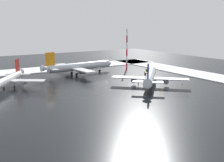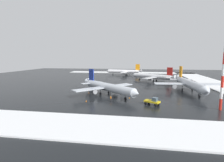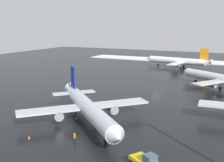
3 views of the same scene
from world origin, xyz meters
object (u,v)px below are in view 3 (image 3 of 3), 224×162
Objects in this scene: pushback_tug at (147,161)px; traffic_cone_near_nose at (29,137)px; airplane_distant_tail at (88,108)px; traffic_cone_wingtip_side at (120,137)px; ground_crew_near_tug at (75,137)px; traffic_cone_mid_line at (61,113)px; ground_crew_by_nose_gear at (101,112)px; airplane_foreground_jet at (220,78)px; airplane_far_rear at (178,61)px.

traffic_cone_near_nose is (1.24, 21.43, -1.01)m from pushback_tug.
airplane_distant_tail reaches higher than traffic_cone_wingtip_side.
ground_crew_near_tug is 7.66m from traffic_cone_wingtip_side.
traffic_cone_near_nose and traffic_cone_mid_line have the same top height.
pushback_tug is at bearing -93.31° from traffic_cone_near_nose.
traffic_cone_wingtip_side is (8.09, 7.61, -1.01)m from pushback_tug.
ground_crew_by_nose_gear is 3.11× the size of traffic_cone_near_nose.
airplane_foreground_jet is 5.17× the size of pushback_tug.
airplane_foreground_jet is at bearing 129.48° from airplane_far_rear.
airplane_foreground_jet is 0.86× the size of airplane_far_rear.
airplane_foreground_jet reaches higher than pushback_tug.
traffic_cone_wingtip_side is (-6.29, -16.78, 0.00)m from traffic_cone_mid_line.
airplane_far_rear is 17.88× the size of ground_crew_by_nose_gear.
traffic_cone_near_nose is 15.42m from traffic_cone_wingtip_side.
ground_crew_by_nose_gear is at bearing -72.12° from traffic_cone_mid_line.
airplane_far_rear is 74.45m from ground_crew_by_nose_gear.
airplane_distant_tail is 15.05× the size of ground_crew_near_tug.
airplane_far_rear is at bearing 6.38° from traffic_cone_wingtip_side.
airplane_far_rear is at bearing -2.85° from traffic_cone_near_nose.
airplane_far_rear is 88.36m from ground_crew_near_tug.
airplane_distant_tail is at bearing 174.64° from pushback_tug.
pushback_tug reaches higher than ground_crew_by_nose_gear.
ground_crew_near_tug is (-13.86, -2.48, 0.00)m from ground_crew_by_nose_gear.
traffic_cone_mid_line is (-42.22, 28.12, -2.64)m from airplane_foreground_jet.
ground_crew_near_tug reaches higher than traffic_cone_near_nose.
traffic_cone_near_nose is (-55.35, 25.16, -2.64)m from airplane_foreground_jet.
airplane_distant_tail reaches higher than airplane_far_rear.
airplane_far_rear is 17.88× the size of ground_crew_near_tug.
airplane_far_rear is 90.43m from traffic_cone_near_nose.
airplane_distant_tail is 46.79× the size of traffic_cone_wingtip_side.
ground_crew_near_tug reaches higher than traffic_cone_wingtip_side.
airplane_foreground_jet is 60.86m from traffic_cone_near_nose.
airplane_far_rear is (34.92, 20.67, 0.09)m from airplane_foreground_jet.
airplane_foreground_jet reaches higher than ground_crew_near_tug.
traffic_cone_wingtip_side is at bearing 70.11° from ground_crew_by_nose_gear.
airplane_foreground_jet is 56.10m from ground_crew_near_tug.
airplane_distant_tail is at bearing -25.58° from traffic_cone_near_nose.
traffic_cone_mid_line is (-77.13, 7.45, -2.73)m from airplane_far_rear.
traffic_cone_wingtip_side is (6.85, -13.82, 0.00)m from traffic_cone_near_nose.
ground_crew_near_tug is 3.11× the size of traffic_cone_wingtip_side.
pushback_tug is at bearing 6.41° from airplane_distant_tail.
airplane_far_rear reaches higher than traffic_cone_mid_line.
airplane_far_rear is at bearing -10.18° from ground_crew_near_tug.
airplane_distant_tail is 12.38m from traffic_cone_near_nose.
ground_crew_by_nose_gear is 12.31m from traffic_cone_wingtip_side.
airplane_foreground_jet is at bearing -13.16° from traffic_cone_wingtip_side.
traffic_cone_wingtip_side is (-48.50, 11.34, -2.64)m from airplane_foreground_jet.
airplane_distant_tail reaches higher than ground_crew_near_tug.
airplane_foreground_jet is (44.50, -19.96, -0.24)m from airplane_distant_tail.
traffic_cone_mid_line is (2.28, 8.16, -2.89)m from airplane_distant_tail.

